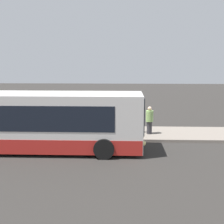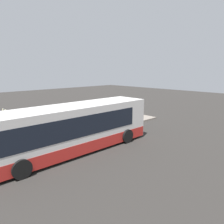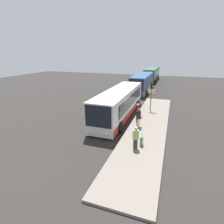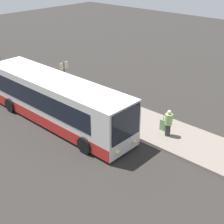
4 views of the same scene
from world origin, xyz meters
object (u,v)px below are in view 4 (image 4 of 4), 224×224
passenger_boarding (168,122)px  passenger_with_bags (97,100)px  bus_lead (56,101)px  sign_post (64,74)px  passenger_waiting (114,105)px  suitcase (163,125)px

passenger_boarding → passenger_with_bags: passenger_with_bags is taller
bus_lead → sign_post: 3.96m
bus_lead → passenger_with_bags: size_ratio=6.16×
passenger_boarding → passenger_with_bags: size_ratio=0.88×
passenger_boarding → passenger_waiting: size_ratio=0.92×
passenger_with_bags → suitcase: bearing=-131.8°
suitcase → sign_post: 8.50m
passenger_boarding → suitcase: passenger_boarding is taller
passenger_waiting → suitcase: passenger_waiting is taller
passenger_boarding → passenger_with_bags: bearing=61.2°
passenger_waiting → passenger_with_bags: 1.22m
passenger_waiting → suitcase: bearing=-45.6°
passenger_with_bags → suitcase: 4.58m
bus_lead → suitcase: bearing=30.7°
passenger_boarding → sign_post: bearing=52.1°
passenger_boarding → suitcase: 0.83m
sign_post → passenger_waiting: bearing=-4.3°
suitcase → passenger_waiting: bearing=-164.9°
suitcase → bus_lead: bearing=-149.3°
passenger_boarding → passenger_waiting: bearing=59.2°
passenger_with_bags → sign_post: sign_post is taller
bus_lead → passenger_boarding: bus_lead is taller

